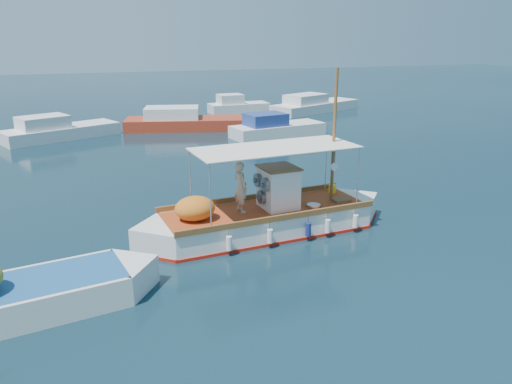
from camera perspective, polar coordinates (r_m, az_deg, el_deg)
name	(u,v)px	position (r m, az deg, el deg)	size (l,w,h in m)	color
ground	(285,232)	(17.42, 3.36, -4.64)	(160.00, 160.00, 0.00)	black
fishing_caique	(264,219)	(17.23, 0.96, -3.05)	(9.31, 3.15, 5.71)	white
dinghy	(13,302)	(13.75, -26.05, -11.22)	(7.13, 2.97, 1.77)	white
bg_boat_nw	(58,132)	(35.34, -21.73, 6.44)	(7.64, 5.23, 1.80)	silver
bg_boat_n	(188,122)	(36.72, -7.80, 7.90)	(9.83, 4.89, 1.80)	#A1301A
bg_boat_ne	(275,129)	(33.74, 2.21, 7.20)	(6.68, 3.32, 1.80)	silver
bg_boat_e	(313,106)	(45.11, 6.59, 9.74)	(9.27, 6.02, 1.80)	silver
bg_boat_far_n	(237,107)	(44.36, -2.19, 9.71)	(5.30, 2.31, 1.80)	silver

